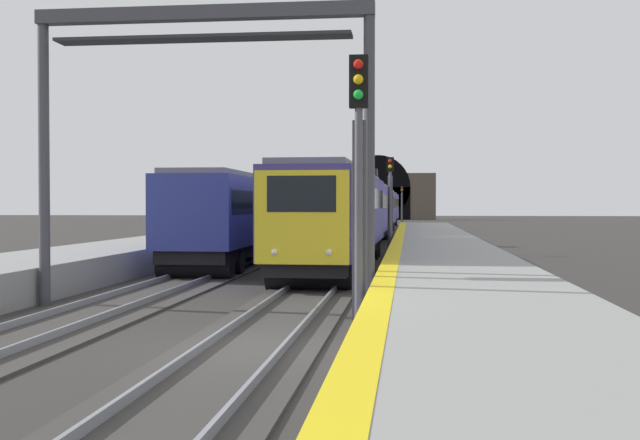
{
  "coord_description": "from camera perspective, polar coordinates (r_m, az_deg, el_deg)",
  "views": [
    {
      "loc": [
        -13.58,
        -2.88,
        2.63
      ],
      "look_at": [
        13.09,
        0.2,
        2.07
      ],
      "focal_mm": 43.39,
      "sensor_mm": 36.0,
      "label": 1
    }
  ],
  "objects": [
    {
      "name": "railway_signal_near",
      "position": [
        15.51,
        2.88,
        3.92
      ],
      "size": [
        0.39,
        0.38,
        5.6
      ],
      "rotation": [
        0.0,
        0.0,
        3.14
      ],
      "color": "#4C4C54",
      "rests_on": "ground_plane"
    },
    {
      "name": "track_adjacent_line",
      "position": [
        15.72,
        -22.2,
        -8.38
      ],
      "size": [
        160.0,
        2.96,
        0.21
      ],
      "color": "#383533",
      "rests_on": "ground_plane"
    },
    {
      "name": "overhead_signal_gantry",
      "position": [
        19.95,
        -8.68,
        10.02
      ],
      "size": [
        0.7,
        8.68,
        7.6
      ],
      "color": "#3F3F47",
      "rests_on": "ground_plane"
    },
    {
      "name": "track_main_line",
      "position": [
        14.12,
        -5.36,
        -9.37
      ],
      "size": [
        160.0,
        2.65,
        0.21
      ],
      "color": "#383533",
      "rests_on": "ground_plane"
    },
    {
      "name": "platform_right_edge_strip",
      "position": [
        13.69,
        4.34,
        -5.76
      ],
      "size": [
        112.0,
        0.5,
        0.01
      ],
      "primitive_type": "cube",
      "color": "yellow",
      "rests_on": "platform_right"
    },
    {
      "name": "train_adjacent_platform",
      "position": [
        56.18,
        -1.05,
        0.78
      ],
      "size": [
        61.19,
        3.07,
        3.86
      ],
      "rotation": [
        0.0,
        0.0,
        0.01
      ],
      "color": "navy",
      "rests_on": "ground_plane"
    },
    {
      "name": "tunnel_portal",
      "position": [
        130.56,
        4.33,
        1.75
      ],
      "size": [
        2.95,
        19.11,
        10.79
      ],
      "color": "#51473D",
      "rests_on": "ground_plane"
    },
    {
      "name": "ground_plane",
      "position": [
        14.13,
        -5.36,
        -9.54
      ],
      "size": [
        320.0,
        320.0,
        0.0
      ],
      "primitive_type": "plane",
      "color": "#302D2B"
    },
    {
      "name": "train_main_approaching",
      "position": [
        58.99,
        3.8,
        0.84
      ],
      "size": [
        74.58,
        3.15,
        4.88
      ],
      "rotation": [
        0.0,
        0.0,
        3.12
      ],
      "color": "navy",
      "rests_on": "ground_plane"
    },
    {
      "name": "railway_signal_far",
      "position": [
        105.54,
        6.06,
        1.37
      ],
      "size": [
        0.39,
        0.38,
        5.05
      ],
      "rotation": [
        0.0,
        0.0,
        3.14
      ],
      "color": "#38383D",
      "rests_on": "ground_plane"
    },
    {
      "name": "railway_signal_mid",
      "position": [
        41.02,
        5.2,
        1.69
      ],
      "size": [
        0.39,
        0.38,
        5.1
      ],
      "rotation": [
        0.0,
        0.0,
        3.14
      ],
      "color": "#4C4C54",
      "rests_on": "ground_plane"
    },
    {
      "name": "platform_right",
      "position": [
        13.81,
        12.0,
        -7.77
      ],
      "size": [
        112.0,
        4.15,
        0.97
      ],
      "primitive_type": "cube",
      "color": "gray",
      "rests_on": "ground_plane"
    }
  ]
}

